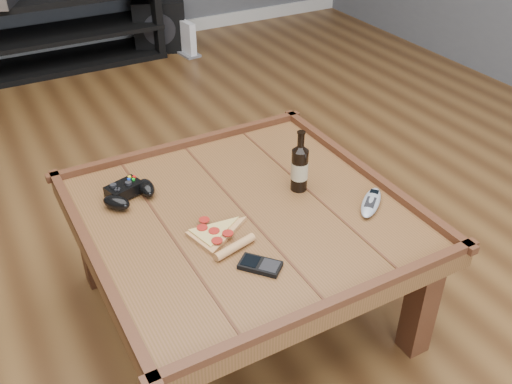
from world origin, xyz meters
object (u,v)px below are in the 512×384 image
smartphone (260,265)px  game_console (187,40)px  game_controller (128,193)px  pizza_slice (217,236)px  media_console (58,31)px  remote_control (371,202)px  beer_bottle (300,167)px  subwoofer (160,22)px  coffee_table (244,226)px

smartphone → game_console: 2.94m
game_controller → pizza_slice: size_ratio=0.68×
media_console → game_controller: 2.53m
media_console → smartphone: media_console is taller
remote_control → smartphone: bearing=-119.4°
pizza_slice → smartphone: (0.05, -0.18, -0.00)m
pizza_slice → remote_control: 0.52m
beer_bottle → smartphone: 0.43m
subwoofer → pizza_slice: bearing=-85.0°
media_console → remote_control: size_ratio=8.14×
media_console → coffee_table: bearing=-90.0°
media_console → game_console: bearing=-15.7°
media_console → beer_bottle: beer_bottle is taller
coffee_table → game_console: size_ratio=4.14×
game_controller → game_console: size_ratio=0.78×
coffee_table → pizza_slice: 0.17m
media_console → game_console: 0.90m
subwoofer → remote_control: bearing=-75.0°
beer_bottle → game_controller: bearing=157.2°
media_console → remote_control: bearing=-82.6°
pizza_slice → remote_control: (0.51, -0.09, 0.00)m
coffee_table → game_controller: bearing=140.4°
game_controller → subwoofer: (1.06, 2.54, -0.29)m
game_controller → pizza_slice: bearing=-80.6°
game_controller → beer_bottle: bearing=-40.1°
media_console → beer_bottle: size_ratio=6.41×
media_console → smartphone: bearing=-91.6°
game_controller → game_console: (1.16, 2.26, -0.36)m
game_controller → smartphone: bearing=-84.4°
pizza_slice → game_console: 2.79m
media_console → pizza_slice: (-0.13, -2.83, 0.21)m
coffee_table → remote_control: size_ratio=5.99×
smartphone → coffee_table: bearing=31.5°
beer_bottle → pizza_slice: (-0.36, -0.11, -0.08)m
pizza_slice → media_console: bearing=73.6°
media_console → beer_bottle: 2.75m
beer_bottle → remote_control: beer_bottle is taller
smartphone → remote_control: 0.47m
game_controller → pizza_slice: game_controller is taller
media_console → remote_control: (0.38, -2.92, 0.22)m
game_controller → smartphone: game_controller is taller
beer_bottle → media_console: bearing=94.7°
remote_control → game_controller: bearing=-161.8°
coffee_table → remote_control: same height
pizza_slice → smartphone: size_ratio=2.19×
media_console → game_controller: (-0.30, -2.50, 0.23)m
beer_bottle → pizza_slice: beer_bottle is taller
coffee_table → smartphone: 0.28m
game_console → game_controller: bearing=-124.5°
game_controller → media_console: bearing=65.9°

